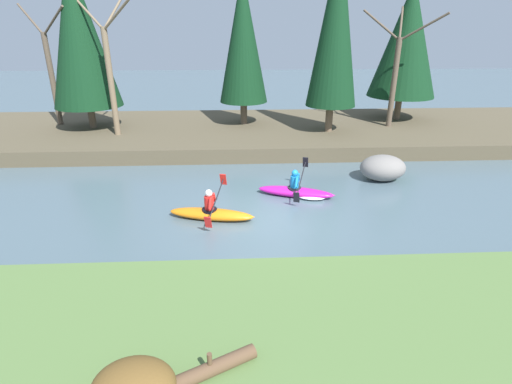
# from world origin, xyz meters

# --- Properties ---
(ground_plane) EXTENTS (90.00, 90.00, 0.00)m
(ground_plane) POSITION_xyz_m (0.00, 0.00, 0.00)
(ground_plane) COLOR #4C606B
(riverbank_far) EXTENTS (44.00, 8.70, 0.67)m
(riverbank_far) POSITION_xyz_m (0.00, 9.81, 0.34)
(riverbank_far) COLOR brown
(riverbank_far) RESTS_ON ground
(conifer_tree_far_left) EXTENTS (3.36, 3.36, 8.12)m
(conifer_tree_far_left) POSITION_xyz_m (-8.47, 9.82, 5.29)
(conifer_tree_far_left) COLOR brown
(conifer_tree_far_left) RESTS_ON riverbank_far
(conifer_tree_left) EXTENTS (2.52, 2.52, 7.57)m
(conifer_tree_left) POSITION_xyz_m (-0.53, 10.39, 5.04)
(conifer_tree_left) COLOR brown
(conifer_tree_left) RESTS_ON riverbank_far
(conifer_tree_mid_left) EXTENTS (2.45, 2.45, 8.87)m
(conifer_tree_mid_left) POSITION_xyz_m (3.74, 8.51, 5.74)
(conifer_tree_mid_left) COLOR brown
(conifer_tree_mid_left) RESTS_ON riverbank_far
(conifer_tree_centre) EXTENTS (3.65, 3.65, 7.22)m
(conifer_tree_centre) POSITION_xyz_m (8.28, 11.12, 4.92)
(conifer_tree_centre) COLOR brown
(conifer_tree_centre) RESTS_ON riverbank_far
(bare_tree_upstream) EXTENTS (3.43, 3.39, 6.22)m
(bare_tree_upstream) POSITION_xyz_m (-10.49, 10.80, 3.60)
(bare_tree_upstream) COLOR brown
(bare_tree_upstream) RESTS_ON riverbank_far
(bare_tree_mid_upstream) EXTENTS (3.62, 3.58, 6.58)m
(bare_tree_mid_upstream) POSITION_xyz_m (-6.77, 8.40, 3.77)
(bare_tree_mid_upstream) COLOR #7A664C
(bare_tree_mid_upstream) RESTS_ON riverbank_far
(bare_tree_mid_downstream) EXTENTS (3.27, 3.23, 5.90)m
(bare_tree_mid_downstream) POSITION_xyz_m (7.22, 9.49, 3.45)
(bare_tree_mid_downstream) COLOR brown
(bare_tree_mid_downstream) RESTS_ON riverbank_far
(kayaker_lead) EXTENTS (2.76, 2.03, 1.20)m
(kayaker_lead) POSITION_xyz_m (1.24, 1.75, 0.20)
(kayaker_lead) COLOR #C61999
(kayaker_lead) RESTS_ON ground
(kayaker_middle) EXTENTS (2.79, 2.05, 1.20)m
(kayaker_middle) POSITION_xyz_m (-1.76, 0.11, 0.22)
(kayaker_middle) COLOR orange
(kayaker_middle) RESTS_ON ground
(boulder_midstream) EXTENTS (1.78, 1.39, 1.00)m
(boulder_midstream) POSITION_xyz_m (4.77, 3.27, 0.50)
(boulder_midstream) COLOR gray
(boulder_midstream) RESTS_ON ground
(driftwood_log) EXTENTS (1.86, 1.11, 0.44)m
(driftwood_log) POSITION_xyz_m (-1.59, -6.65, 0.72)
(driftwood_log) COLOR brown
(driftwood_log) RESTS_ON riverbank_near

